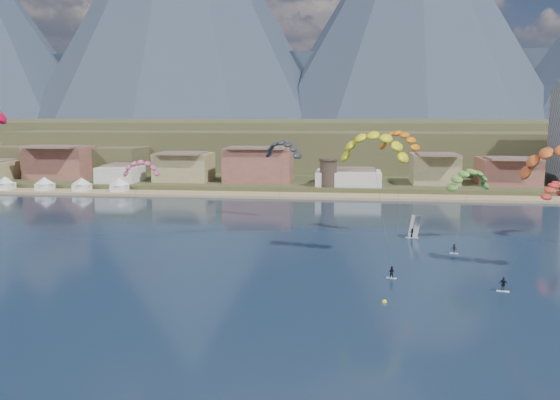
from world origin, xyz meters
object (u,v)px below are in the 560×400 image
object	(u,v)px
watchtower	(328,172)
kitesurfer_yellow	(374,143)
buoy	(384,302)
windsurfer	(413,231)
kitesurfer_green	(469,177)

from	to	relation	value
watchtower	kitesurfer_yellow	xyz separation A→B (m)	(10.36, -80.25, 13.18)
kitesurfer_yellow	buoy	size ratio (longest dim) A/B	37.13
kitesurfer_yellow	windsurfer	world-z (taller)	kitesurfer_yellow
watchtower	kitesurfer_green	xyz separation A→B (m)	(28.43, -66.27, 6.23)
watchtower	buoy	bearing A→B (deg)	-83.81
watchtower	windsurfer	bearing A→B (deg)	-73.10
windsurfer	kitesurfer_yellow	bearing A→B (deg)	-116.16
kitesurfer_yellow	kitesurfer_green	bearing A→B (deg)	37.73
kitesurfer_green	windsurfer	bearing A→B (deg)	158.73
kitesurfer_yellow	windsurfer	bearing A→B (deg)	63.84
windsurfer	watchtower	bearing A→B (deg)	106.90
kitesurfer_yellow	buoy	xyz separation A→B (m)	(0.86, -23.26, -19.44)
kitesurfer_yellow	buoy	world-z (taller)	kitesurfer_yellow
kitesurfer_yellow	buoy	distance (m)	30.33
watchtower	kitesurfer_yellow	bearing A→B (deg)	-82.64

